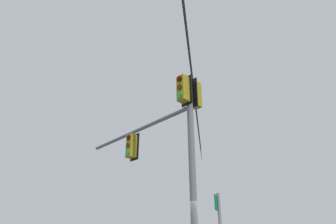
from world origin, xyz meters
The scene contains 2 objects.
signal_mast_assembly centered at (-0.96, -0.39, 4.61)m, with size 5.11×3.74×6.46m.
overhead_wire_span centered at (-0.25, 0.22, 8.33)m, with size 1.66×25.28×1.44m.
Camera 1 is at (0.78, -8.80, 1.39)m, focal length 29.75 mm.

